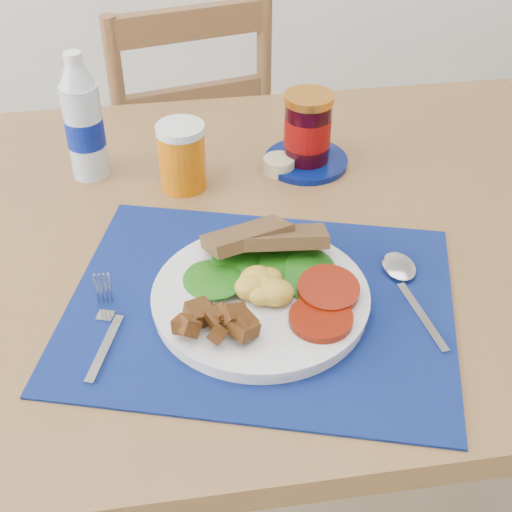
{
  "coord_description": "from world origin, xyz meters",
  "views": [
    {
      "loc": [
        -0.04,
        -0.67,
        1.4
      ],
      "look_at": [
        0.07,
        0.07,
        0.8
      ],
      "focal_mm": 50.0,
      "sensor_mm": 36.0,
      "label": 1
    }
  ],
  "objects": [
    {
      "name": "placemat",
      "position": [
        0.07,
        0.03,
        0.75
      ],
      "size": [
        0.61,
        0.53,
        0.0
      ],
      "primitive_type": "cube",
      "rotation": [
        0.0,
        0.0,
        -0.3
      ],
      "color": "black",
      "rests_on": "table"
    },
    {
      "name": "water_bottle",
      "position": [
        -0.16,
        0.4,
        0.85
      ],
      "size": [
        0.06,
        0.06,
        0.22
      ],
      "color": "#ADBFCC",
      "rests_on": "table"
    },
    {
      "name": "spoon",
      "position": [
        0.27,
        0.04,
        0.76
      ],
      "size": [
        0.05,
        0.2,
        0.01
      ],
      "rotation": [
        0.0,
        0.0,
        0.12
      ],
      "color": "#B2B5BA",
      "rests_on": "placemat"
    },
    {
      "name": "breakfast_plate",
      "position": [
        0.06,
        0.02,
        0.77
      ],
      "size": [
        0.29,
        0.29,
        0.07
      ],
      "rotation": [
        0.0,
        0.0,
        0.16
      ],
      "color": "silver",
      "rests_on": "placemat"
    },
    {
      "name": "jam_on_saucer",
      "position": [
        0.2,
        0.38,
        0.81
      ],
      "size": [
        0.15,
        0.15,
        0.13
      ],
      "color": "#05135A",
      "rests_on": "table"
    },
    {
      "name": "juice_glass",
      "position": [
        -0.01,
        0.34,
        0.8
      ],
      "size": [
        0.08,
        0.08,
        0.11
      ],
      "primitive_type": "cylinder",
      "color": "#C46105",
      "rests_on": "table"
    },
    {
      "name": "table",
      "position": [
        0.0,
        0.2,
        0.67
      ],
      "size": [
        1.4,
        0.9,
        0.75
      ],
      "color": "brown",
      "rests_on": "ground"
    },
    {
      "name": "chair_far",
      "position": [
        0.02,
        0.91,
        0.55
      ],
      "size": [
        0.47,
        0.45,
        1.07
      ],
      "rotation": [
        0.0,
        0.0,
        3.35
      ],
      "color": "brown",
      "rests_on": "ground"
    },
    {
      "name": "fork",
      "position": [
        -0.14,
        0.01,
        0.76
      ],
      "size": [
        0.05,
        0.17,
        0.0
      ],
      "rotation": [
        0.0,
        0.0,
        -0.32
      ],
      "color": "#B2B5BA",
      "rests_on": "placemat"
    },
    {
      "name": "ramekin",
      "position": [
        0.15,
        0.36,
        0.76
      ],
      "size": [
        0.05,
        0.05,
        0.03
      ],
      "primitive_type": "cylinder",
      "color": "#C3B98F",
      "rests_on": "table"
    }
  ]
}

